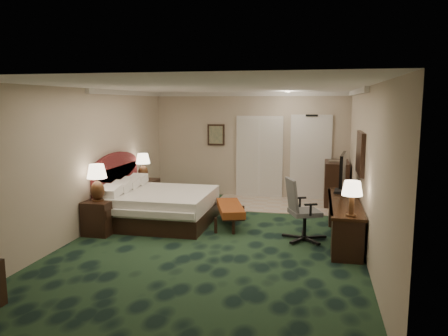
% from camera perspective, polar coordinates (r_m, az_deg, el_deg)
% --- Properties ---
extents(floor, '(5.00, 7.50, 0.00)m').
position_cam_1_polar(floor, '(7.99, -0.82, -9.21)').
color(floor, black).
rests_on(floor, ground).
extents(ceiling, '(5.00, 7.50, 0.00)m').
position_cam_1_polar(ceiling, '(7.61, -0.87, 10.52)').
color(ceiling, white).
rests_on(ceiling, wall_back).
extents(wall_back, '(5.00, 0.00, 2.70)m').
position_cam_1_polar(wall_back, '(11.35, 3.44, 3.04)').
color(wall_back, tan).
rests_on(wall_back, ground).
extents(wall_front, '(5.00, 0.00, 2.70)m').
position_cam_1_polar(wall_front, '(4.19, -12.56, -6.71)').
color(wall_front, tan).
rests_on(wall_front, ground).
extents(wall_left, '(0.00, 7.50, 2.70)m').
position_cam_1_polar(wall_left, '(8.60, -17.30, 0.90)').
color(wall_left, tan).
rests_on(wall_left, ground).
extents(wall_right, '(0.00, 7.50, 2.70)m').
position_cam_1_polar(wall_right, '(7.53, 18.02, -0.17)').
color(wall_right, tan).
rests_on(wall_right, ground).
extents(crown_molding, '(5.00, 7.50, 0.10)m').
position_cam_1_polar(crown_molding, '(7.61, -0.86, 10.15)').
color(crown_molding, silver).
rests_on(crown_molding, wall_back).
extents(tile_patch, '(3.20, 1.70, 0.01)m').
position_cam_1_polar(tile_patch, '(10.63, 7.48, -4.75)').
color(tile_patch, '#C1B3A4').
rests_on(tile_patch, ground).
extents(headboard, '(0.12, 2.00, 1.40)m').
position_cam_1_polar(headboard, '(9.54, -13.87, -2.19)').
color(headboard, '#450A13').
rests_on(headboard, ground).
extents(entry_door, '(1.02, 0.06, 2.18)m').
position_cam_1_polar(entry_door, '(11.22, 11.25, 1.28)').
color(entry_door, silver).
rests_on(entry_door, ground).
extents(closet_doors, '(1.20, 0.06, 2.10)m').
position_cam_1_polar(closet_doors, '(11.31, 4.64, 1.47)').
color(closet_doors, beige).
rests_on(closet_doors, ground).
extents(wall_art, '(0.45, 0.06, 0.55)m').
position_cam_1_polar(wall_art, '(11.46, -1.05, 4.36)').
color(wall_art, '#455B4E').
rests_on(wall_art, wall_back).
extents(wall_mirror, '(0.05, 0.95, 0.75)m').
position_cam_1_polar(wall_mirror, '(8.10, 17.39, 1.87)').
color(wall_mirror, white).
rests_on(wall_mirror, wall_right).
extents(bed, '(2.05, 1.90, 0.65)m').
position_cam_1_polar(bed, '(9.02, -8.26, -5.08)').
color(bed, silver).
rests_on(bed, ground).
extents(nightstand_near, '(0.51, 0.58, 0.63)m').
position_cam_1_polar(nightstand_near, '(8.53, -15.89, -6.19)').
color(nightstand_near, black).
rests_on(nightstand_near, ground).
extents(nightstand_far, '(0.51, 0.58, 0.64)m').
position_cam_1_polar(nightstand_far, '(10.51, -10.14, -3.22)').
color(nightstand_far, black).
rests_on(nightstand_far, ground).
extents(lamp_near, '(0.41, 0.41, 0.69)m').
position_cam_1_polar(lamp_near, '(8.37, -16.23, -1.86)').
color(lamp_near, black).
rests_on(lamp_near, nightstand_near).
extents(lamp_far, '(0.33, 0.33, 0.62)m').
position_cam_1_polar(lamp_far, '(10.36, -10.52, 0.15)').
color(lamp_far, black).
rests_on(lamp_far, nightstand_far).
extents(bed_bench, '(0.81, 1.34, 0.43)m').
position_cam_1_polar(bed_bench, '(8.74, 0.81, -6.18)').
color(bed_bench, maroon).
rests_on(bed_bench, ground).
extents(desk, '(0.53, 2.46, 0.71)m').
position_cam_1_polar(desk, '(8.12, 15.39, -6.63)').
color(desk, black).
rests_on(desk, ground).
extents(tv, '(0.20, 0.98, 0.76)m').
position_cam_1_polar(tv, '(8.70, 15.24, -0.65)').
color(tv, black).
rests_on(tv, desk).
extents(desk_lamp, '(0.38, 0.38, 0.56)m').
position_cam_1_polar(desk_lamp, '(6.95, 16.35, -3.83)').
color(desk_lamp, black).
rests_on(desk_lamp, desk).
extents(desk_chair, '(0.84, 0.82, 1.13)m').
position_cam_1_polar(desk_chair, '(7.88, 10.53, -5.36)').
color(desk_chair, '#575757').
rests_on(desk_chair, ground).
extents(minibar, '(0.55, 0.99, 1.05)m').
position_cam_1_polar(minibar, '(10.79, 14.43, -1.94)').
color(minibar, black).
rests_on(minibar, ground).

